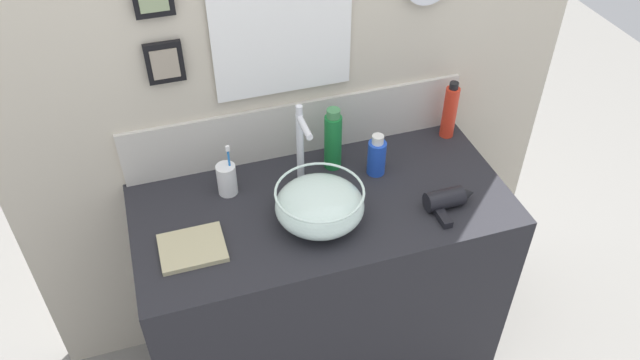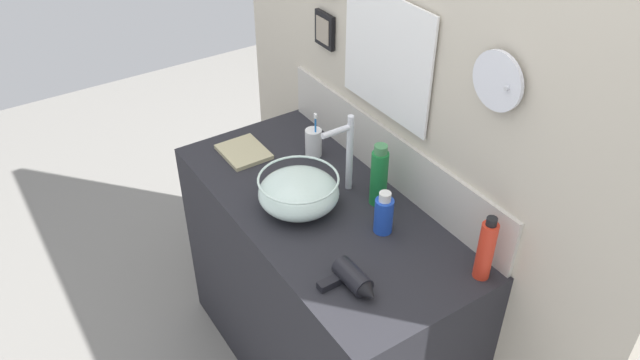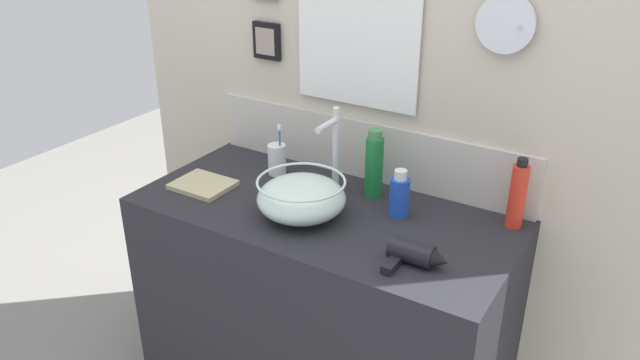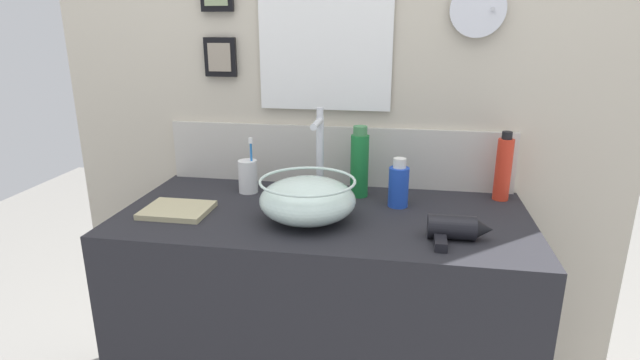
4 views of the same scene
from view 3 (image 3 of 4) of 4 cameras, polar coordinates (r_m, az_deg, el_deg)
vanity_counter at (r=2.18m, az=0.23°, el=-12.62°), size 1.20×0.57×0.85m
back_panel at (r=2.06m, az=4.87°, el=10.08°), size 1.94×0.10×2.46m
glass_bowl_sink at (r=1.88m, az=-1.71°, el=-1.61°), size 0.27×0.27×0.12m
faucet at (r=1.98m, az=1.29°, el=3.17°), size 0.02×0.12×0.29m
hair_drier at (r=1.68m, az=8.69°, el=-6.77°), size 0.16×0.13×0.06m
toothbrush_cup at (r=2.17m, az=-3.96°, el=1.91°), size 0.06×0.06×0.18m
spray_bottle at (r=1.99m, az=4.97°, el=1.37°), size 0.06×0.06×0.23m
lotion_bottle at (r=1.90m, az=7.27°, el=-1.40°), size 0.06×0.06×0.15m
soap_dispenser at (r=1.90m, az=17.61°, el=-1.33°), size 0.05×0.05×0.22m
hand_towel at (r=2.12m, az=-10.65°, el=-0.43°), size 0.19×0.16×0.02m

